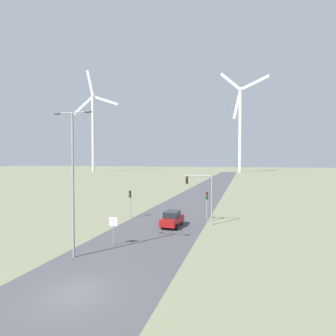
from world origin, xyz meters
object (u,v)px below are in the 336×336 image
object	(u,v)px
wind_turbine_left	(240,123)
streetlamp	(73,168)
traffic_light_post_near_left	(130,198)
wind_turbine_far_left	(93,126)
traffic_light_mast_overhead	(202,189)
traffic_light_post_near_right	(207,200)
car_approaching	(172,219)
stop_sign_near	(113,226)

from	to	relation	value
wind_turbine_left	streetlamp	bearing A→B (deg)	-93.66
traffic_light_post_near_left	wind_turbine_far_left	xyz separation A→B (m)	(-89.00, 132.96, 29.49)
traffic_light_mast_overhead	traffic_light_post_near_right	bearing A→B (deg)	73.97
streetlamp	traffic_light_post_near_right	xyz separation A→B (m)	(8.60, 15.26, -4.41)
car_approaching	wind_turbine_left	world-z (taller)	wind_turbine_left
car_approaching	traffic_light_mast_overhead	bearing A→B (deg)	34.44
streetlamp	traffic_light_post_near_left	world-z (taller)	streetlamp
traffic_light_mast_overhead	traffic_light_post_near_left	bearing A→B (deg)	175.82
car_approaching	wind_turbine_far_left	size ratio (longest dim) A/B	0.06
traffic_light_post_near_right	wind_turbine_left	size ratio (longest dim) A/B	0.05
traffic_light_post_near_right	car_approaching	distance (m)	5.43
streetlamp	traffic_light_post_near_right	size ratio (longest dim) A/B	3.10
streetlamp	stop_sign_near	size ratio (longest dim) A/B	4.50
wind_turbine_far_left	streetlamp	bearing A→B (deg)	-58.41
stop_sign_near	wind_turbine_far_left	xyz separation A→B (m)	(-92.32, 143.89, 30.38)
streetlamp	car_approaching	size ratio (longest dim) A/B	2.79
wind_turbine_left	wind_turbine_far_left	bearing A→B (deg)	-170.56
traffic_light_post_near_left	car_approaching	xyz separation A→B (m)	(6.70, -2.88, -1.80)
traffic_light_post_near_left	wind_turbine_far_left	bearing A→B (deg)	123.80
stop_sign_near	traffic_light_post_near_left	xyz separation A→B (m)	(-3.32, 10.93, 0.90)
traffic_light_post_near_left	wind_turbine_far_left	size ratio (longest dim) A/B	0.05
traffic_light_post_near_right	wind_turbine_far_left	bearing A→B (deg)	126.91
traffic_light_post_near_left	wind_turbine_far_left	world-z (taller)	wind_turbine_far_left
stop_sign_near	traffic_light_post_near_right	distance (m)	13.64
traffic_light_post_near_left	traffic_light_mast_overhead	bearing A→B (deg)	-4.18
traffic_light_mast_overhead	wind_turbine_left	world-z (taller)	wind_turbine_left
wind_turbine_far_left	wind_turbine_left	bearing A→B (deg)	9.44
stop_sign_near	wind_turbine_far_left	size ratio (longest dim) A/B	0.04
streetlamp	car_approaching	distance (m)	14.11
stop_sign_near	wind_turbine_far_left	distance (m)	173.64
traffic_light_mast_overhead	car_approaching	size ratio (longest dim) A/B	1.47
wind_turbine_left	traffic_light_mast_overhead	bearing A→B (deg)	-90.89
traffic_light_post_near_right	wind_turbine_far_left	size ratio (longest dim) A/B	0.05
traffic_light_mast_overhead	wind_turbine_left	xyz separation A→B (m)	(2.33, 150.51, 28.79)
streetlamp	wind_turbine_far_left	size ratio (longest dim) A/B	0.16
traffic_light_mast_overhead	car_approaching	bearing A→B (deg)	-145.56
traffic_light_post_near_right	car_approaching	bearing A→B (deg)	-134.49
car_approaching	wind_turbine_far_left	world-z (taller)	wind_turbine_far_left
traffic_light_post_near_right	car_approaching	world-z (taller)	traffic_light_post_near_right
wind_turbine_left	traffic_light_post_near_left	bearing A→B (deg)	-94.65
car_approaching	traffic_light_post_near_right	bearing A→B (deg)	45.51
streetlamp	wind_turbine_far_left	distance (m)	174.90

